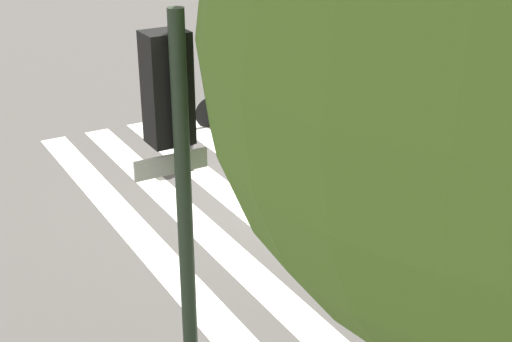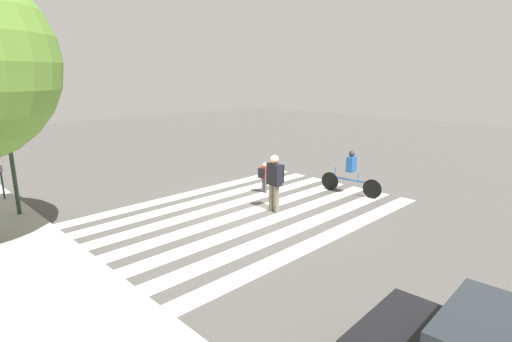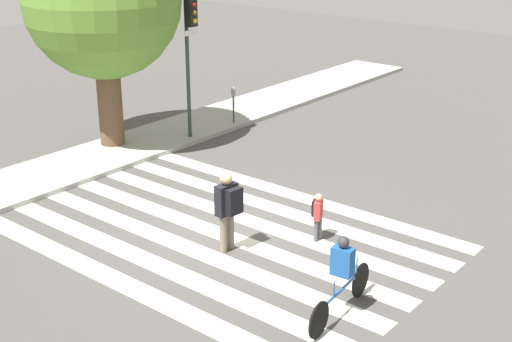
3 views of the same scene
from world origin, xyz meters
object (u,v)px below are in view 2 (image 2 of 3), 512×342
Objects in this scene: traffic_light at (9,109)px; cyclist_near_curb at (351,171)px; parking_meter at (1,173)px; pedestrian_adult_tall_backpack at (264,175)px; pedestrian_child_with_backpack at (275,179)px.

traffic_light is 11.20m from cyclist_near_curb.
parking_meter reaches higher than pedestrian_adult_tall_backpack.
traffic_light reaches higher than pedestrian_adult_tall_backpack.
cyclist_near_curb is (-7.77, -9.37, -0.17)m from parking_meter.
pedestrian_child_with_backpack is 2.11m from pedestrian_adult_tall_backpack.
traffic_light is 2.56× the size of pedestrian_child_with_backpack.
parking_meter is at bearing 44.38° from cyclist_near_curb.
cyclist_near_curb is (-2.34, -2.15, 0.19)m from pedestrian_adult_tall_backpack.
pedestrian_adult_tall_backpack is 0.48× the size of cyclist_near_curb.
parking_meter is at bearing 46.18° from pedestrian_child_with_backpack.
parking_meter is 12.18m from cyclist_near_curb.
cyclist_near_curb is at bearing -129.66° from parking_meter.
pedestrian_adult_tall_backpack is at bearing 36.58° from cyclist_near_curb.
cyclist_near_curb is at bearing 22.58° from pedestrian_adult_tall_backpack.
cyclist_near_curb is (-5.71, -9.32, -2.44)m from traffic_light.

